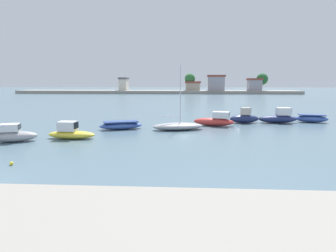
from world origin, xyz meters
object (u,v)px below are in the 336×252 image
moored_boat_6 (215,121)px  moored_boat_2 (13,135)px  moored_boat_3 (71,133)px  moored_boat_5 (178,126)px  moored_boat_9 (312,118)px  moored_boat_7 (244,118)px  mooring_buoy_3 (11,163)px  moored_boat_4 (121,125)px  moored_boat_8 (279,118)px

moored_boat_6 → moored_boat_2: bearing=-138.9°
moored_boat_2 → moored_boat_3: (4.54, 1.65, -0.04)m
moored_boat_3 → moored_boat_5: size_ratio=0.65×
moored_boat_3 → moored_boat_9: size_ratio=1.08×
moored_boat_2 → moored_boat_7: (22.61, 12.50, 0.04)m
moored_boat_6 → mooring_buoy_3: moored_boat_6 is taller
moored_boat_3 → mooring_buoy_3: 8.45m
moored_boat_2 → moored_boat_4: 10.65m
moored_boat_9 → moored_boat_8: bearing=-157.6°
moored_boat_2 → mooring_buoy_3: 7.92m
moored_boat_3 → moored_boat_4: bearing=58.5°
moored_boat_3 → moored_boat_8: size_ratio=0.90×
moored_boat_3 → moored_boat_6: bearing=32.2°
moored_boat_6 → moored_boat_4: bearing=-151.4°
moored_boat_7 → moored_boat_2: bearing=-158.4°
moored_boat_8 → mooring_buoy_3: 30.07m
moored_boat_8 → moored_boat_5: bearing=-158.5°
moored_boat_3 → moored_boat_5: (9.79, 5.27, -0.15)m
moored_boat_6 → moored_boat_7: bearing=46.2°
moored_boat_3 → moored_boat_4: 6.37m
moored_boat_8 → mooring_buoy_3: bearing=-142.8°
moored_boat_6 → moored_boat_8: (8.28, 2.84, 0.03)m
moored_boat_5 → mooring_buoy_3: (-10.26, -13.70, -0.29)m
moored_boat_2 → moored_boat_6: size_ratio=0.87×
moored_boat_8 → moored_boat_7: bearing=-179.9°
moored_boat_5 → moored_boat_8: moored_boat_5 is taller
moored_boat_3 → moored_boat_5: 11.12m
moored_boat_2 → moored_boat_7: 25.83m
moored_boat_2 → mooring_buoy_3: size_ratio=17.89×
moored_boat_8 → moored_boat_4: bearing=-166.3°
moored_boat_3 → moored_boat_8: 24.99m
moored_boat_4 → mooring_buoy_3: (-3.98, -13.75, -0.30)m
moored_boat_6 → mooring_buoy_3: size_ratio=20.60×
moored_boat_7 → mooring_buoy_3: 26.74m
moored_boat_3 → mooring_buoy_3: (-0.47, -8.43, -0.44)m
moored_boat_5 → mooring_buoy_3: bearing=-139.2°
moored_boat_2 → moored_boat_8: size_ratio=0.88×
moored_boat_3 → moored_boat_8: moored_boat_8 is taller
moored_boat_9 → mooring_buoy_3: moored_boat_9 is taller
moored_boat_3 → moored_boat_8: (22.39, 11.11, 0.10)m
moored_boat_2 → moored_boat_6: bearing=10.1°
moored_boat_3 → moored_boat_9: 29.28m
moored_boat_8 → moored_boat_9: (4.38, 0.76, -0.17)m
moored_boat_2 → moored_boat_9: size_ratio=1.05×
moored_boat_3 → moored_boat_7: bearing=32.8°
moored_boat_6 → moored_boat_5: bearing=-132.2°
moored_boat_6 → moored_boat_7: moored_boat_7 is taller
moored_boat_6 → moored_boat_3: bearing=-136.6°
moored_boat_4 → moored_boat_7: size_ratio=1.28×
moored_boat_4 → mooring_buoy_3: bearing=-124.8°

